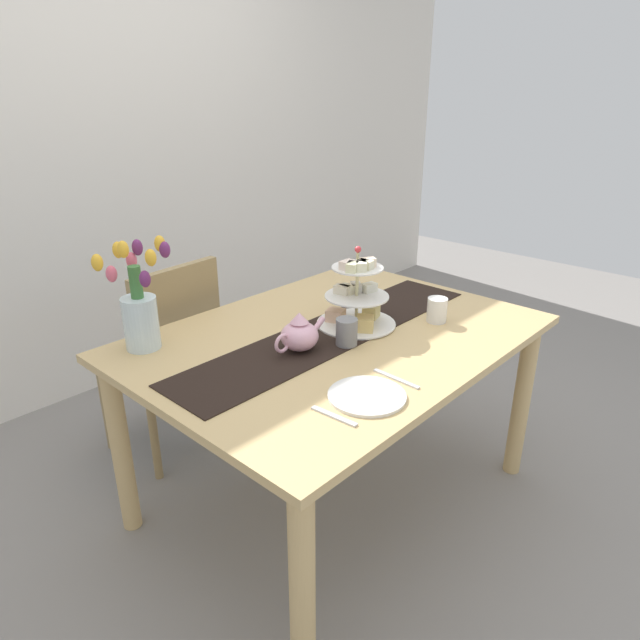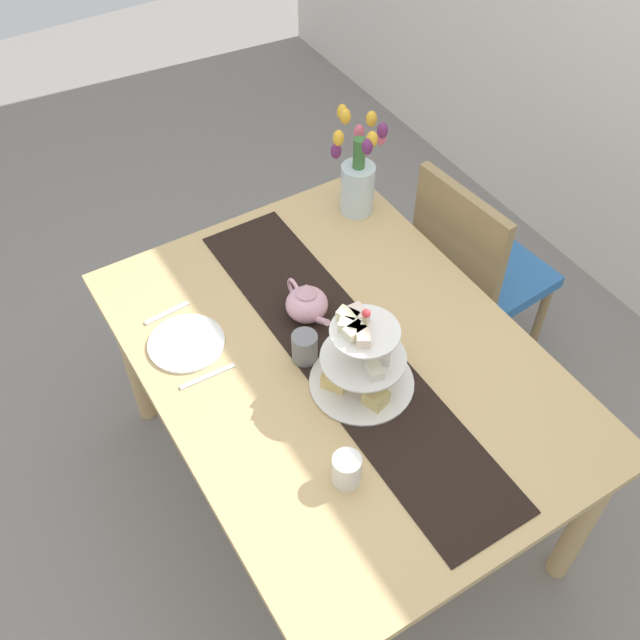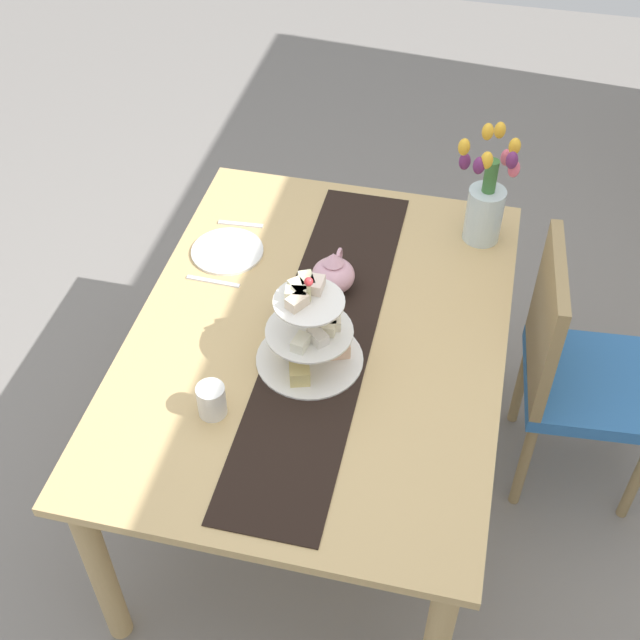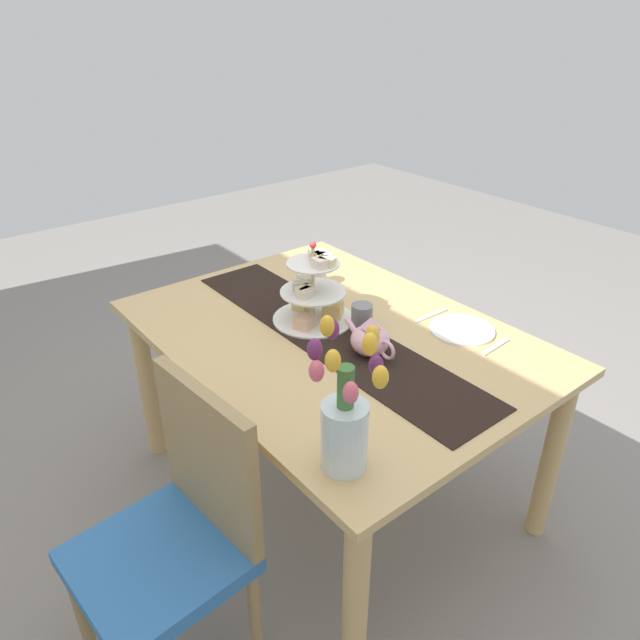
{
  "view_description": "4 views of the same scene",
  "coord_description": "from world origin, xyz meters",
  "px_view_note": "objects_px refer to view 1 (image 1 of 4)",
  "views": [
    {
      "loc": [
        -1.42,
        -1.23,
        1.57
      ],
      "look_at": [
        -0.06,
        0.03,
        0.8
      ],
      "focal_mm": 31.41,
      "sensor_mm": 36.0,
      "label": 1
    },
    {
      "loc": [
        1.14,
        -0.77,
        2.43
      ],
      "look_at": [
        -0.08,
        -0.02,
        0.84
      ],
      "focal_mm": 41.65,
      "sensor_mm": 36.0,
      "label": 2
    },
    {
      "loc": [
        1.66,
        0.39,
        2.47
      ],
      "look_at": [
        -0.02,
        -0.0,
        0.76
      ],
      "focal_mm": 47.3,
      "sensor_mm": 36.0,
      "label": 3
    },
    {
      "loc": [
        -1.38,
        1.16,
        1.76
      ],
      "look_at": [
        -0.02,
        0.07,
        0.82
      ],
      "focal_mm": 32.67,
      "sensor_mm": 36.0,
      "label": 4
    }
  ],
  "objects_px": {
    "dinner_plate_left": "(367,396)",
    "mug_grey": "(347,332)",
    "fork_left": "(334,416)",
    "chair_left": "(166,352)",
    "mug_white_text": "(437,310)",
    "teapot": "(299,335)",
    "tiered_cake_stand": "(357,300)",
    "knife_left": "(396,379)",
    "tulip_vase": "(139,308)",
    "dining_table": "(336,358)"
  },
  "relations": [
    {
      "from": "chair_left",
      "to": "knife_left",
      "type": "bearing_deg",
      "value": -83.84
    },
    {
      "from": "dinner_plate_left",
      "to": "mug_white_text",
      "type": "distance_m",
      "value": 0.65
    },
    {
      "from": "tiered_cake_stand",
      "to": "dinner_plate_left",
      "type": "relative_size",
      "value": 1.32
    },
    {
      "from": "dining_table",
      "to": "knife_left",
      "type": "height_order",
      "value": "knife_left"
    },
    {
      "from": "teapot",
      "to": "fork_left",
      "type": "xyz_separation_m",
      "value": [
        -0.24,
        -0.36,
        -0.06
      ]
    },
    {
      "from": "dinner_plate_left",
      "to": "tulip_vase",
      "type": "bearing_deg",
      "value": 108.37
    },
    {
      "from": "teapot",
      "to": "mug_grey",
      "type": "bearing_deg",
      "value": -32.67
    },
    {
      "from": "mug_white_text",
      "to": "tiered_cake_stand",
      "type": "bearing_deg",
      "value": 139.44
    },
    {
      "from": "knife_left",
      "to": "mug_grey",
      "type": "relative_size",
      "value": 1.79
    },
    {
      "from": "dining_table",
      "to": "fork_left",
      "type": "bearing_deg",
      "value": -139.59
    },
    {
      "from": "tulip_vase",
      "to": "fork_left",
      "type": "xyz_separation_m",
      "value": [
        0.11,
        -0.78,
        -0.15
      ]
    },
    {
      "from": "tiered_cake_stand",
      "to": "mug_grey",
      "type": "height_order",
      "value": "tiered_cake_stand"
    },
    {
      "from": "dining_table",
      "to": "knife_left",
      "type": "bearing_deg",
      "value": -110.79
    },
    {
      "from": "chair_left",
      "to": "tulip_vase",
      "type": "xyz_separation_m",
      "value": [
        -0.28,
        -0.35,
        0.38
      ]
    },
    {
      "from": "chair_left",
      "to": "mug_grey",
      "type": "relative_size",
      "value": 9.58
    },
    {
      "from": "chair_left",
      "to": "mug_white_text",
      "type": "bearing_deg",
      "value": -57.8
    },
    {
      "from": "tiered_cake_stand",
      "to": "mug_white_text",
      "type": "relative_size",
      "value": 3.2
    },
    {
      "from": "chair_left",
      "to": "fork_left",
      "type": "bearing_deg",
      "value": -98.51
    },
    {
      "from": "tulip_vase",
      "to": "knife_left",
      "type": "relative_size",
      "value": 2.31
    },
    {
      "from": "fork_left",
      "to": "mug_white_text",
      "type": "relative_size",
      "value": 1.58
    },
    {
      "from": "fork_left",
      "to": "dinner_plate_left",
      "type": "bearing_deg",
      "value": 0.0
    },
    {
      "from": "dinner_plate_left",
      "to": "fork_left",
      "type": "bearing_deg",
      "value": 180.0
    },
    {
      "from": "mug_grey",
      "to": "mug_white_text",
      "type": "bearing_deg",
      "value": -15.9
    },
    {
      "from": "chair_left",
      "to": "tulip_vase",
      "type": "relative_size",
      "value": 2.32
    },
    {
      "from": "tiered_cake_stand",
      "to": "tulip_vase",
      "type": "xyz_separation_m",
      "value": [
        -0.65,
        0.41,
        0.05
      ]
    },
    {
      "from": "mug_white_text",
      "to": "fork_left",
      "type": "bearing_deg",
      "value": -168.36
    },
    {
      "from": "fork_left",
      "to": "chair_left",
      "type": "bearing_deg",
      "value": 81.49
    },
    {
      "from": "tulip_vase",
      "to": "mug_white_text",
      "type": "xyz_separation_m",
      "value": [
        0.89,
        -0.62,
        -0.1
      ]
    },
    {
      "from": "dining_table",
      "to": "dinner_plate_left",
      "type": "bearing_deg",
      "value": -127.85
    },
    {
      "from": "chair_left",
      "to": "dinner_plate_left",
      "type": "distance_m",
      "value": 1.15
    },
    {
      "from": "dining_table",
      "to": "mug_white_text",
      "type": "xyz_separation_m",
      "value": [
        0.35,
        -0.2,
        0.15
      ]
    },
    {
      "from": "dinner_plate_left",
      "to": "teapot",
      "type": "bearing_deg",
      "value": 76.14
    },
    {
      "from": "dining_table",
      "to": "fork_left",
      "type": "height_order",
      "value": "fork_left"
    },
    {
      "from": "fork_left",
      "to": "mug_white_text",
      "type": "bearing_deg",
      "value": 11.64
    },
    {
      "from": "teapot",
      "to": "mug_grey",
      "type": "xyz_separation_m",
      "value": [
        0.14,
        -0.09,
        -0.01
      ]
    },
    {
      "from": "mug_white_text",
      "to": "tulip_vase",
      "type": "bearing_deg",
      "value": 145.26
    },
    {
      "from": "chair_left",
      "to": "mug_white_text",
      "type": "height_order",
      "value": "chair_left"
    },
    {
      "from": "tulip_vase",
      "to": "mug_grey",
      "type": "xyz_separation_m",
      "value": [
        0.49,
        -0.5,
        -0.1
      ]
    },
    {
      "from": "fork_left",
      "to": "knife_left",
      "type": "relative_size",
      "value": 0.88
    },
    {
      "from": "chair_left",
      "to": "dining_table",
      "type": "bearing_deg",
      "value": -71.15
    },
    {
      "from": "teapot",
      "to": "knife_left",
      "type": "height_order",
      "value": "teapot"
    },
    {
      "from": "dinner_plate_left",
      "to": "knife_left",
      "type": "height_order",
      "value": "dinner_plate_left"
    },
    {
      "from": "dinner_plate_left",
      "to": "mug_grey",
      "type": "bearing_deg",
      "value": 49.82
    },
    {
      "from": "dining_table",
      "to": "tulip_vase",
      "type": "relative_size",
      "value": 3.71
    },
    {
      "from": "tulip_vase",
      "to": "mug_white_text",
      "type": "bearing_deg",
      "value": -34.74
    },
    {
      "from": "mug_white_text",
      "to": "knife_left",
      "type": "bearing_deg",
      "value": -161.81
    },
    {
      "from": "mug_white_text",
      "to": "mug_grey",
      "type": "bearing_deg",
      "value": 164.1
    },
    {
      "from": "dining_table",
      "to": "mug_grey",
      "type": "relative_size",
      "value": 15.37
    },
    {
      "from": "fork_left",
      "to": "mug_white_text",
      "type": "xyz_separation_m",
      "value": [
        0.78,
        0.16,
        0.04
      ]
    },
    {
      "from": "dinner_plate_left",
      "to": "mug_grey",
      "type": "distance_m",
      "value": 0.36
    }
  ]
}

